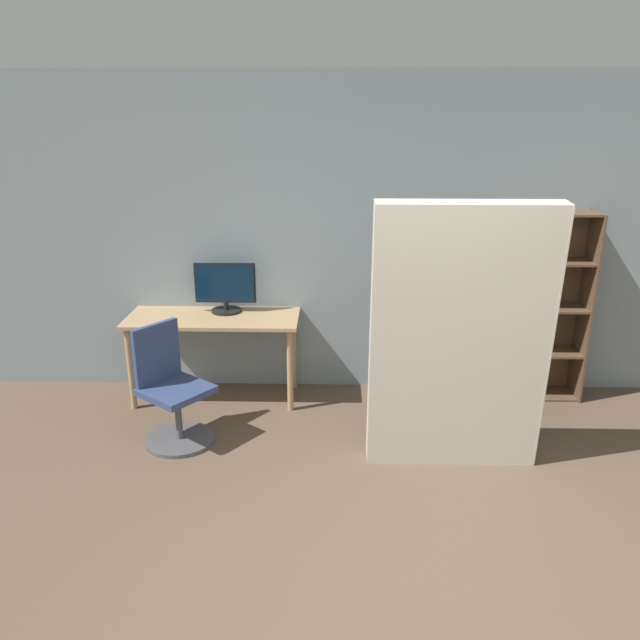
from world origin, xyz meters
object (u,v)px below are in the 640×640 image
(monitor, at_px, (225,287))
(bookshelf, at_px, (521,305))
(mattress_near, at_px, (460,341))
(office_chair, at_px, (172,397))

(monitor, distance_m, bookshelf, 2.51)
(bookshelf, height_order, mattress_near, mattress_near)
(office_chair, height_order, mattress_near, mattress_near)
(monitor, xyz_separation_m, office_chair, (-0.28, -0.88, -0.60))
(monitor, relative_size, office_chair, 0.58)
(bookshelf, distance_m, mattress_near, 1.41)
(office_chair, distance_m, bookshelf, 2.96)
(monitor, bearing_deg, bookshelf, 0.28)
(monitor, relative_size, bookshelf, 0.32)
(monitor, bearing_deg, mattress_near, -33.73)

